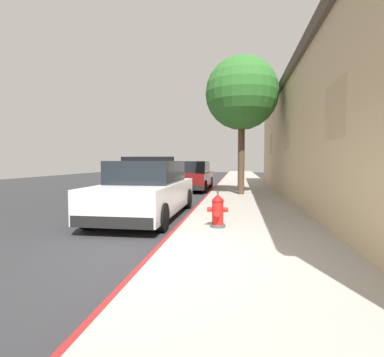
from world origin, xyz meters
TOP-DOWN VIEW (x-y plane):
  - ground_plane at (-4.48, 10.00)m, footprint 28.81×60.00m
  - sidewalk_pavement at (1.52, 10.00)m, footprint 3.03×60.00m
  - curb_painted_edge at (-0.04, 10.00)m, footprint 0.08×60.00m
  - storefront_building at (5.72, 7.56)m, footprint 5.61×20.82m
  - police_cruiser at (-1.29, 3.78)m, footprint 1.94×4.84m
  - parked_car_silver_ahead at (-1.26, 12.00)m, footprint 1.94×4.84m
  - fire_hydrant at (0.81, 1.96)m, footprint 0.44×0.40m
  - street_tree at (1.34, 8.61)m, footprint 3.03×3.03m

SIDE VIEW (x-z plane):
  - ground_plane at x=-4.48m, z-range -0.20..0.00m
  - sidewalk_pavement at x=1.52m, z-range 0.00..0.17m
  - curb_painted_edge at x=-0.04m, z-range 0.00..0.17m
  - fire_hydrant at x=0.81m, z-range 0.14..0.90m
  - parked_car_silver_ahead at x=-1.26m, z-range -0.04..1.52m
  - police_cruiser at x=-1.29m, z-range -0.10..1.58m
  - storefront_building at x=5.72m, z-range 0.01..4.95m
  - street_tree at x=1.34m, z-range 1.50..7.23m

